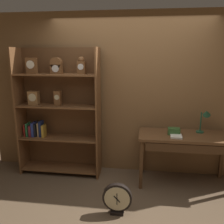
# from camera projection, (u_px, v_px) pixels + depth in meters

# --- Properties ---
(ground_plane) EXTENTS (10.00, 10.00, 0.00)m
(ground_plane) POSITION_uv_depth(u_px,v_px,m) (122.00, 217.00, 2.93)
(ground_plane) COLOR brown
(back_wood_panel) EXTENTS (4.80, 0.05, 2.60)m
(back_wood_panel) POSITION_uv_depth(u_px,v_px,m) (131.00, 95.00, 3.87)
(back_wood_panel) COLOR brown
(back_wood_panel) RESTS_ON ground
(bookshelf) EXTENTS (1.32, 0.36, 2.05)m
(bookshelf) POSITION_uv_depth(u_px,v_px,m) (57.00, 112.00, 3.86)
(bookshelf) COLOR brown
(bookshelf) RESTS_ON ground
(workbench) EXTENTS (1.36, 0.59, 0.79)m
(workbench) POSITION_uv_depth(u_px,v_px,m) (185.00, 141.00, 3.53)
(workbench) COLOR brown
(workbench) RESTS_ON ground
(desk_lamp) EXTENTS (0.19, 0.19, 0.39)m
(desk_lamp) POSITION_uv_depth(u_px,v_px,m) (205.00, 117.00, 3.54)
(desk_lamp) COLOR #1E472D
(desk_lamp) RESTS_ON workbench
(toolbox_small) EXTENTS (0.17, 0.10, 0.10)m
(toolbox_small) POSITION_uv_depth(u_px,v_px,m) (174.00, 131.00, 3.53)
(toolbox_small) COLOR #2D5123
(toolbox_small) RESTS_ON workbench
(open_repair_manual) EXTENTS (0.17, 0.23, 0.02)m
(open_repair_manual) POSITION_uv_depth(u_px,v_px,m) (176.00, 136.00, 3.45)
(open_repair_manual) COLOR silver
(open_repair_manual) RESTS_ON workbench
(round_clock_large) EXTENTS (0.37, 0.11, 0.41)m
(round_clock_large) POSITION_uv_depth(u_px,v_px,m) (117.00, 199.00, 2.95)
(round_clock_large) COLOR black
(round_clock_large) RESTS_ON ground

